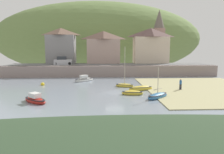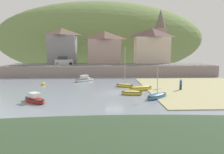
# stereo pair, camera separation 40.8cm
# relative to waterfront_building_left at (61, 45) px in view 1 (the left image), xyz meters

# --- Properties ---
(ground) EXTENTS (48.00, 41.00, 0.61)m
(ground) POSITION_rel_waterfront_building_left_xyz_m (13.39, -34.76, -6.77)
(ground) COLOR gray
(quay_seawall) EXTENTS (48.00, 9.40, 2.40)m
(quay_seawall) POSITION_rel_waterfront_building_left_xyz_m (11.99, -7.70, -5.58)
(quay_seawall) COLOR gray
(quay_seawall) RESTS_ON ground
(hillside_backdrop) EXTENTS (80.00, 44.00, 27.81)m
(hillside_backdrop) POSITION_rel_waterfront_building_left_xyz_m (9.07, 30.00, 2.80)
(hillside_backdrop) COLOR olive
(hillside_backdrop) RESTS_ON ground
(waterfront_building_left) EXTENTS (7.22, 5.31, 8.91)m
(waterfront_building_left) POSITION_rel_waterfront_building_left_xyz_m (0.00, 0.00, 0.00)
(waterfront_building_left) COLOR gray
(waterfront_building_left) RESTS_ON ground
(waterfront_building_centre) EXTENTS (8.54, 4.95, 8.19)m
(waterfront_building_centre) POSITION_rel_waterfront_building_left_xyz_m (10.73, 0.00, -0.36)
(waterfront_building_centre) COLOR tan
(waterfront_building_centre) RESTS_ON ground
(waterfront_building_right) EXTENTS (9.02, 4.83, 9.00)m
(waterfront_building_right) POSITION_rel_waterfront_building_left_xyz_m (23.02, 0.00, 0.05)
(waterfront_building_right) COLOR beige
(waterfront_building_right) RESTS_ON ground
(church_with_spire) EXTENTS (3.00, 3.00, 14.34)m
(church_with_spire) POSITION_rel_waterfront_building_left_xyz_m (26.17, 4.00, 2.87)
(church_with_spire) COLOR tan
(church_with_spire) RESTS_ON ground
(motorboat_with_cabin) EXTENTS (3.64, 3.45, 1.31)m
(motorboat_with_cabin) POSITION_rel_waterfront_building_left_xyz_m (2.37, -30.21, -6.61)
(motorboat_with_cabin) COLOR #A12019
(motorboat_with_cabin) RESTS_ON ground
(sailboat_tall_mast) EXTENTS (3.04, 1.62, 0.75)m
(sailboat_tall_mast) POSITION_rel_waterfront_building_left_xyz_m (14.33, -26.67, -6.70)
(sailboat_tall_mast) COLOR gold
(sailboat_tall_mast) RESTS_ON ground
(sailboat_far_left) EXTENTS (3.70, 3.46, 4.10)m
(sailboat_far_left) POSITION_rel_waterfront_building_left_xyz_m (17.24, -28.80, -6.67)
(sailboat_far_left) COLOR teal
(sailboat_far_left) RESTS_ON ground
(fishing_boat_green) EXTENTS (4.05, 2.21, 0.89)m
(fishing_boat_green) POSITION_rel_waterfront_building_left_xyz_m (16.01, -23.82, -6.66)
(fishing_boat_green) COLOR gold
(fishing_boat_green) RESTS_ON ground
(sailboat_white_hull) EXTENTS (3.92, 3.51, 1.37)m
(sailboat_white_hull) POSITION_rel_waterfront_building_left_xyz_m (6.80, -14.79, -6.59)
(sailboat_white_hull) COLOR white
(sailboat_white_hull) RESTS_ON ground
(rowboat_small_beached) EXTENTS (3.21, 2.08, 6.67)m
(rowboat_small_beached) POSITION_rel_waterfront_building_left_xyz_m (13.92, -20.88, -6.66)
(rowboat_small_beached) COLOR gold
(rowboat_small_beached) RESTS_ON ground
(parked_car_near_slipway) EXTENTS (4.16, 1.86, 1.95)m
(parked_car_near_slipway) POSITION_rel_waterfront_building_left_xyz_m (1.08, -4.50, -3.73)
(parked_car_near_slipway) COLOR #B0B1B8
(parked_car_near_slipway) RESTS_ON ground
(person_on_slipway) EXTENTS (0.34, 0.34, 1.62)m
(person_on_slipway) POSITION_rel_waterfront_building_left_xyz_m (22.00, -24.07, -5.95)
(person_on_slipway) COLOR #282833
(person_on_slipway) RESTS_ON ground
(mooring_buoy) EXTENTS (0.63, 0.63, 0.63)m
(mooring_buoy) POSITION_rel_waterfront_building_left_xyz_m (0.14, -18.84, -6.74)
(mooring_buoy) COLOR yellow
(mooring_buoy) RESTS_ON ground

